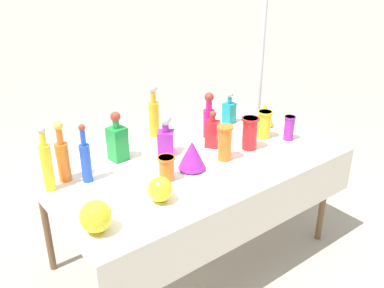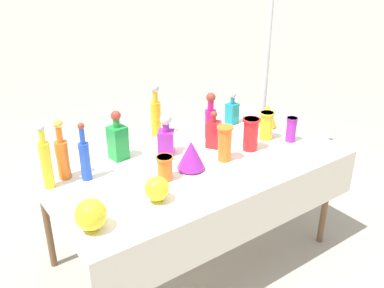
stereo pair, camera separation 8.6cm
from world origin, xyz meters
TOP-DOWN VIEW (x-y plane):
  - ground_plane at (0.00, 0.00)m, footprint 40.00×40.00m
  - display_table at (0.00, -0.04)m, footprint 1.90×1.10m
  - tall_bottle_0 at (-0.65, 0.14)m, footprint 0.06×0.06m
  - tall_bottle_1 at (0.30, 0.20)m, footprint 0.08×0.08m
  - tall_bottle_2 at (-0.86, 0.18)m, footprint 0.06×0.06m
  - tall_bottle_3 at (-0.75, 0.23)m, footprint 0.07×0.07m
  - tall_bottle_4 at (0.01, 0.44)m, footprint 0.07×0.07m
  - square_decanter_0 at (-0.09, 0.16)m, footprint 0.14×0.14m
  - square_decanter_1 at (-0.38, 0.27)m, footprint 0.11×0.11m
  - square_decanter_2 at (0.59, 0.30)m, footprint 0.09×0.09m
  - square_decanter_3 at (0.22, 0.05)m, footprint 0.12×0.12m
  - slender_vase_0 at (0.39, -0.12)m, footprint 0.12×0.12m
  - slender_vase_1 at (0.60, -0.06)m, footprint 0.11×0.11m
  - slender_vase_2 at (0.15, -0.14)m, footprint 0.10×0.10m
  - slender_vase_3 at (0.71, -0.19)m, footprint 0.08×0.08m
  - slender_vase_4 at (-0.28, -0.13)m, footprint 0.10×0.10m
  - fluted_vase_0 at (0.76, 0.10)m, footprint 0.15×0.15m
  - fluted_vase_1 at (-0.09, -0.12)m, footprint 0.17×0.17m
  - round_bowl_0 at (-0.83, -0.33)m, footprint 0.16×0.16m
  - round_bowl_1 at (-0.44, -0.30)m, footprint 0.14×0.14m
  - price_tag_left at (-0.24, -0.49)m, footprint 0.06×0.03m
  - cardboard_box_behind_left at (0.23, 1.19)m, footprint 0.53×0.38m
  - canopy_pole at (1.30, 0.67)m, footprint 0.18×0.18m

SIDE VIEW (x-z plane):
  - ground_plane at x=0.00m, z-range 0.00..0.00m
  - cardboard_box_behind_left at x=0.23m, z-range -0.04..0.31m
  - display_table at x=0.00m, z-range 0.33..1.09m
  - price_tag_left at x=-0.24m, z-range 0.76..0.80m
  - round_bowl_1 at x=-0.44m, z-range 0.76..0.91m
  - slender_vase_4 at x=-0.28m, z-range 0.77..0.91m
  - round_bowl_0 at x=-0.83m, z-range 0.76..0.93m
  - fluted_vase_0 at x=0.76m, z-range 0.76..0.94m
  - slender_vase_3 at x=0.71m, z-range 0.77..0.94m
  - fluted_vase_1 at x=-0.09m, z-range 0.76..0.95m
  - square_decanter_2 at x=0.59m, z-range 0.73..0.99m
  - square_decanter_3 at x=0.22m, z-range 0.73..0.99m
  - slender_vase_1 at x=0.60m, z-range 0.77..0.96m
  - square_decanter_0 at x=-0.09m, z-range 0.74..1.01m
  - slender_vase_0 at x=0.39m, z-range 0.77..0.99m
  - slender_vase_2 at x=0.15m, z-range 0.77..1.00m
  - square_decanter_1 at x=-0.38m, z-range 0.73..1.05m
  - tall_bottle_0 at x=-0.65m, z-range 0.72..1.08m
  - tall_bottle_1 at x=0.30m, z-range 0.74..1.07m
  - tall_bottle_3 at x=-0.75m, z-range 0.73..1.10m
  - tall_bottle_2 at x=-0.86m, z-range 0.73..1.11m
  - tall_bottle_4 at x=0.01m, z-range 0.74..1.12m
  - canopy_pole at x=1.30m, z-range -0.26..2.17m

